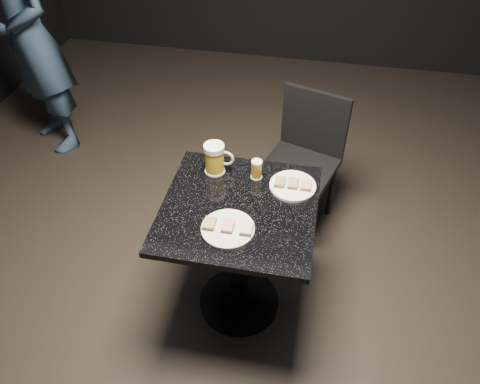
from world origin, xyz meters
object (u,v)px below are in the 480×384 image
beer_mug (215,159)px  patron (30,36)px  plate_large (228,229)px  beer_tumbler (257,169)px  chair (304,155)px  table (239,242)px  plate_small (293,186)px

beer_mug → patron: bearing=146.3°
plate_large → beer_tumbler: beer_tumbler is taller
chair → table: bearing=-107.9°
plate_large → table: 0.29m
plate_small → table: size_ratio=0.29×
table → chair: size_ratio=0.86×
table → beer_mug: bearing=126.3°
plate_large → beer_mug: size_ratio=1.46×
patron → beer_tumbler: patron is taller
beer_mug → chair: (0.41, 0.54, -0.33)m
beer_mug → chair: beer_mug is taller
plate_small → beer_tumbler: size_ratio=2.25×
patron → chair: size_ratio=1.97×
plate_small → table: plate_small is taller
plate_large → patron: 2.19m
patron → plate_small: bearing=7.1°
patron → beer_mug: (1.54, -1.03, -0.03)m
beer_tumbler → chair: 0.65m
patron → table: size_ratio=2.30×
beer_tumbler → patron: bearing=149.4°
beer_tumbler → beer_mug: bearing=178.8°
patron → beer_tumbler: bearing=5.5°
patron → chair: patron is taller
plate_large → beer_tumbler: size_ratio=2.36×
beer_tumbler → plate_small: bearing=-12.1°
patron → chair: bearing=22.1°
patron → beer_mug: patron is taller
patron → beer_mug: size_ratio=10.90×
chair → beer_mug: bearing=-127.0°
plate_small → patron: bearing=151.0°
beer_mug → chair: 0.75m
plate_small → beer_tumbler: 0.19m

